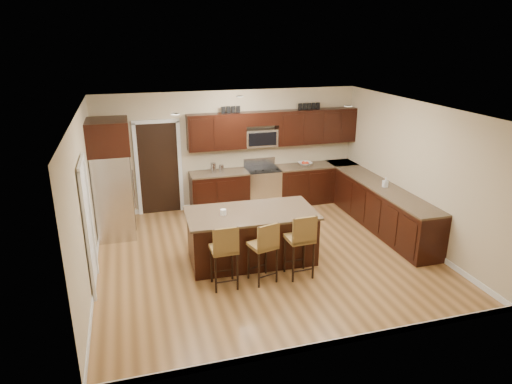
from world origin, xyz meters
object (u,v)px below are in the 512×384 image
object	(u,v)px
island	(251,237)
stool_mid	(265,245)
stool_left	(225,250)
stool_right	(301,239)
refrigerator	(112,178)
range	(262,187)

from	to	relation	value
island	stool_mid	world-z (taller)	stool_mid
stool_left	stool_right	bearing A→B (deg)	-0.82
island	stool_mid	bearing A→B (deg)	-88.79
stool_mid	stool_right	size ratio (longest dim) A/B	0.94
stool_right	refrigerator	bearing A→B (deg)	135.06
range	stool_right	distance (m)	3.41
range	island	world-z (taller)	range
island	refrigerator	bearing A→B (deg)	144.43
island	refrigerator	size ratio (longest dim) A/B	0.98
island	stool_mid	size ratio (longest dim) A/B	2.17
island	stool_left	size ratio (longest dim) A/B	2.11
stool_left	stool_right	distance (m)	1.28
island	range	bearing A→B (deg)	71.03
stool_mid	refrigerator	bearing A→B (deg)	117.15
stool_right	stool_left	bearing A→B (deg)	176.77
range	island	size ratio (longest dim) A/B	0.48
island	stool_left	bearing A→B (deg)	-126.39
range	refrigerator	bearing A→B (deg)	-167.21
island	stool_mid	distance (m)	0.87
island	stool_mid	xyz separation A→B (m)	(-0.01, -0.84, 0.23)
range	stool_mid	xyz separation A→B (m)	(-0.98, -3.38, 0.19)
range	stool_right	bearing A→B (deg)	-95.96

